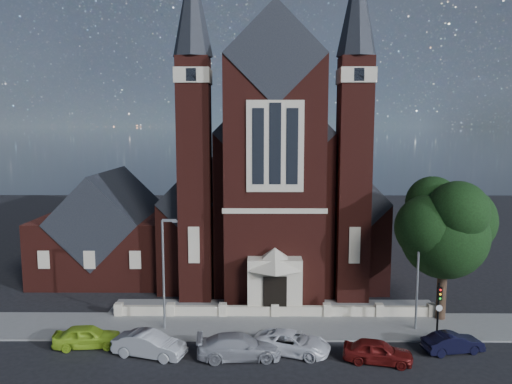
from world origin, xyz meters
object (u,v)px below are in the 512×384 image
church (271,186)px  street_lamp_right (419,268)px  car_navy (453,343)px  car_lime_van (87,336)px  car_silver_a (150,344)px  street_lamp_left (165,268)px  street_tree (447,230)px  parish_hall (110,234)px  car_dark_red (378,351)px  car_white_suv (292,343)px  traffic_signal (439,303)px  car_silver_b (239,347)px

church → street_lamp_right: bearing=-62.0°
church → car_navy: (11.31, -22.44, -7.54)m
car_lime_van → car_silver_a: car_silver_a is taller
street_lamp_left → street_lamp_right: size_ratio=1.00×
church → street_tree: church is taller
street_tree → car_navy: bearing=-103.9°
parish_hall → car_lime_van: 17.52m
street_lamp_right → car_dark_red: size_ratio=1.91×
car_lime_van → car_white_suv: (13.49, -0.77, -0.05)m
church → parish_hall: (-16.00, -4.94, -4.17)m
street_tree → street_lamp_right: 3.84m
street_lamp_right → car_lime_van: size_ratio=1.87×
car_navy → car_white_suv: bearing=79.3°
church → car_white_suv: 23.80m
street_lamp_right → traffic_signal: size_ratio=2.02×
street_tree → car_dark_red: (-6.47, -6.64, -6.24)m
church → car_silver_b: (-2.47, -23.35, -7.42)m
street_lamp_right → car_navy: size_ratio=2.07×
church → street_lamp_left: bearing=-112.7°
traffic_signal → car_white_suv: (-10.09, -2.06, -1.89)m
car_dark_red → traffic_signal: bearing=-42.6°
church → street_lamp_left: church is taller
street_tree → street_lamp_right: (-2.51, -1.71, -2.36)m
parish_hall → car_silver_b: parish_hall is taller
car_silver_a → car_white_suv: size_ratio=0.94×
traffic_signal → car_silver_b: (-13.47, -2.84, -1.81)m
parish_hall → street_lamp_left: (8.09, -14.00, 0.59)m
car_silver_b → street_lamp_right: bearing=-74.5°
car_lime_van → traffic_signal: bearing=-93.8°
street_lamp_right → car_navy: 5.42m
street_tree → car_lime_van: size_ratio=2.47×
street_tree → car_silver_a: (-20.77, -5.86, -6.19)m
car_white_suv → street_tree: bearing=-46.3°
street_lamp_right → car_lime_van: bearing=-172.8°
traffic_signal → car_dark_red: 6.20m
car_silver_a → traffic_signal: bearing=-66.6°
car_silver_a → church: bearing=-3.8°
street_lamp_left → car_silver_a: bearing=-93.6°
car_dark_red → car_navy: size_ratio=1.08×
street_lamp_right → car_silver_b: street_lamp_right is taller
street_tree → car_dark_red: street_tree is taller
church → traffic_signal: church is taller
car_silver_a → car_lime_van: bearing=89.4°
church → street_lamp_left: 20.84m
car_silver_b → car_white_suv: bearing=-80.9°
street_tree → car_silver_b: bearing=-157.9°
car_white_suv → traffic_signal: bearing=-59.3°
traffic_signal → car_lime_van: bearing=-176.9°
street_tree → traffic_signal: (-1.60, -3.28, -4.38)m
car_silver_a → car_white_suv: (9.08, 0.52, -0.08)m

